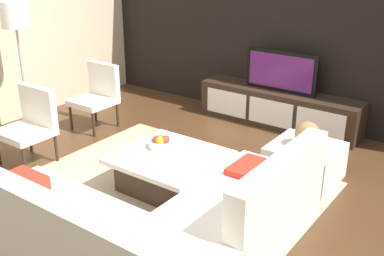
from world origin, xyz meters
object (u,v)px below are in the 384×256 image
(sectional_couch, at_px, (152,227))
(decorative_ball, at_px, (307,134))
(television, at_px, (281,71))
(media_console, at_px, (278,108))
(floor_lamp, at_px, (15,22))
(accent_chair_far, at_px, (98,92))
(accent_chair_near, at_px, (31,121))
(coffee_table, at_px, (170,171))
(ottoman, at_px, (304,162))
(fruit_bowl, at_px, (162,143))

(sectional_couch, height_order, decorative_ball, sectional_couch)
(television, height_order, decorative_ball, television)
(media_console, xyz_separation_m, sectional_couch, (0.50, -3.27, 0.03))
(media_console, xyz_separation_m, floor_lamp, (-2.59, -2.21, 1.22))
(sectional_couch, relative_size, accent_chair_far, 2.67)
(sectional_couch, relative_size, accent_chair_near, 2.67)
(coffee_table, relative_size, floor_lamp, 0.60)
(floor_lamp, xyz_separation_m, decorative_ball, (3.54, 0.91, -0.94))
(media_console, distance_m, coffee_table, 2.30)
(media_console, height_order, television, television)
(media_console, xyz_separation_m, decorative_ball, (0.95, -1.29, 0.28))
(sectional_couch, distance_m, coffee_table, 1.14)
(floor_lamp, bearing_deg, television, 40.45)
(media_console, distance_m, accent_chair_near, 3.26)
(ottoman, bearing_deg, floor_lamp, -165.55)
(accent_chair_near, bearing_deg, coffee_table, 18.68)
(sectional_couch, relative_size, coffee_table, 2.26)
(television, distance_m, sectional_couch, 3.34)
(media_console, relative_size, floor_lamp, 1.33)
(television, xyz_separation_m, ottoman, (0.95, -1.29, -0.57))
(coffee_table, distance_m, accent_chair_near, 1.77)
(fruit_bowl, xyz_separation_m, decorative_ball, (1.23, 0.90, 0.10))
(ottoman, bearing_deg, fruit_bowl, -143.66)
(decorative_ball, bearing_deg, ottoman, 0.00)
(sectional_couch, bearing_deg, media_console, 98.65)
(coffee_table, distance_m, ottoman, 1.45)
(television, relative_size, coffee_table, 1.00)
(media_console, bearing_deg, accent_chair_far, -143.41)
(floor_lamp, height_order, fruit_bowl, floor_lamp)
(decorative_ball, bearing_deg, accent_chair_near, -152.92)
(media_console, relative_size, decorative_ball, 8.62)
(floor_lamp, bearing_deg, sectional_couch, -18.98)
(accent_chair_far, bearing_deg, sectional_couch, -28.40)
(television, bearing_deg, ottoman, -53.73)
(accent_chair_far, bearing_deg, decorative_ball, 10.85)
(media_console, distance_m, ottoman, 1.61)
(sectional_couch, height_order, accent_chair_near, accent_chair_near)
(decorative_ball, bearing_deg, fruit_bowl, -143.66)
(coffee_table, height_order, decorative_ball, decorative_ball)
(accent_chair_far, bearing_deg, floor_lamp, -122.04)
(coffee_table, xyz_separation_m, accent_chair_far, (-1.90, 0.81, 0.29))
(media_console, xyz_separation_m, television, (0.00, 0.00, 0.52))
(ottoman, relative_size, decorative_ball, 2.64)
(fruit_bowl, bearing_deg, sectional_couch, -53.97)
(television, relative_size, ottoman, 1.46)
(floor_lamp, relative_size, accent_chair_far, 1.98)
(coffee_table, bearing_deg, fruit_bowl, 151.62)
(media_console, relative_size, accent_chair_far, 2.63)
(sectional_couch, xyz_separation_m, ottoman, (0.45, 1.97, -0.08))
(sectional_couch, relative_size, decorative_ball, 8.77)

